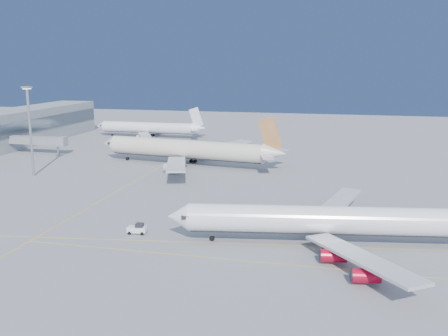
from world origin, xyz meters
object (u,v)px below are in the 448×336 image
airliner_virgin (329,221)px  airliner_third (150,128)px  airliner_etihad (189,149)px  pushback_tug (137,229)px  light_mast (30,124)px

airliner_virgin → airliner_third: 151.53m
airliner_etihad → airliner_virgin: bearing=-45.7°
airliner_virgin → airliner_third: (-86.07, 124.71, -0.22)m
pushback_tug → light_mast: (-52.71, 42.71, 15.26)m
airliner_virgin → pushback_tug: (-38.51, -2.94, -3.67)m
airliner_virgin → light_mast: size_ratio=2.28×
airliner_etihad → light_mast: (-42.41, -26.60, 10.80)m
light_mast → pushback_tug: bearing=-39.0°
airliner_third → pushback_tug: size_ratio=13.54×
pushback_tug → airliner_virgin: bearing=-2.7°
airliner_third → light_mast: (-5.15, -84.94, 11.81)m
airliner_virgin → light_mast: bearing=147.4°
pushback_tug → light_mast: size_ratio=0.15×
airliner_etihad → pushback_tug: size_ratio=17.00×
airliner_etihad → light_mast: bearing=-139.9°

